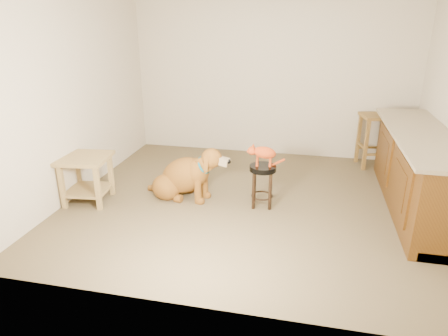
% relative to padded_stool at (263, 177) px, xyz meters
% --- Properties ---
extents(floor, '(4.50, 4.00, 0.01)m').
position_rel_padded_stool_xyz_m(floor, '(-0.14, 0.06, -0.37)').
color(floor, brown).
rests_on(floor, ground).
extents(room_shell, '(4.54, 4.04, 2.62)m').
position_rel_padded_stool_xyz_m(room_shell, '(-0.14, 0.06, 1.30)').
color(room_shell, beige).
rests_on(room_shell, ground).
extents(cabinet_run, '(0.70, 2.56, 0.94)m').
position_rel_padded_stool_xyz_m(cabinet_run, '(1.81, 0.36, 0.07)').
color(cabinet_run, '#4D2D0D').
rests_on(cabinet_run, ground).
extents(padded_stool, '(0.32, 0.32, 0.53)m').
position_rel_padded_stool_xyz_m(padded_stool, '(0.00, 0.00, 0.00)').
color(padded_stool, black).
rests_on(padded_stool, ground).
extents(wood_stool, '(0.52, 0.52, 0.81)m').
position_rel_padded_stool_xyz_m(wood_stool, '(1.48, 1.76, 0.05)').
color(wood_stool, brown).
rests_on(wood_stool, ground).
extents(side_table, '(0.64, 0.64, 0.59)m').
position_rel_padded_stool_xyz_m(side_table, '(-2.14, -0.33, 0.02)').
color(side_table, olive).
rests_on(side_table, ground).
extents(golden_retriever, '(1.17, 0.64, 0.75)m').
position_rel_padded_stool_xyz_m(golden_retriever, '(-1.00, 0.04, -0.09)').
color(golden_retriever, brown).
rests_on(golden_retriever, ground).
extents(tabby_kitten, '(0.45, 0.20, 0.29)m').
position_rel_padded_stool_xyz_m(tabby_kitten, '(-0.01, 0.00, 0.31)').
color(tabby_kitten, '#A03510').
rests_on(tabby_kitten, padded_stool).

